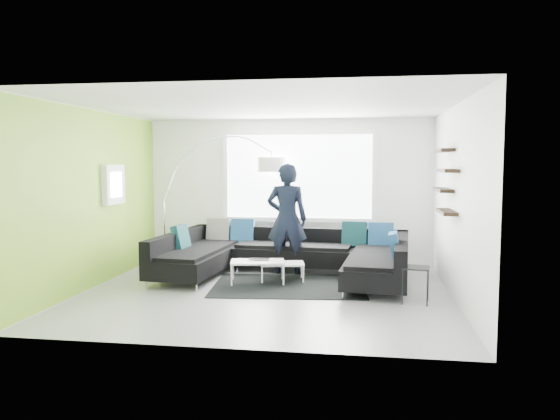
% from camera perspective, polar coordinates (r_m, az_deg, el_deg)
% --- Properties ---
extents(ground, '(5.50, 5.50, 0.00)m').
position_cam_1_polar(ground, '(8.34, -1.47, -8.66)').
color(ground, gray).
rests_on(ground, ground).
extents(room_shell, '(5.54, 5.04, 2.82)m').
position_cam_1_polar(room_shell, '(8.30, -1.00, 3.90)').
color(room_shell, white).
rests_on(room_shell, ground).
extents(sectional_sofa, '(4.24, 2.83, 0.87)m').
position_cam_1_polar(sectional_sofa, '(9.22, 0.46, -4.89)').
color(sectional_sofa, black).
rests_on(sectional_sofa, ground).
extents(rug, '(2.53, 1.95, 0.01)m').
position_cam_1_polar(rug, '(8.79, 0.91, -7.91)').
color(rug, black).
rests_on(rug, ground).
extents(coffee_table, '(1.22, 0.85, 0.37)m').
position_cam_1_polar(coffee_table, '(9.05, -1.05, -6.39)').
color(coffee_table, white).
rests_on(coffee_table, ground).
extents(arc_lamp, '(2.41, 1.19, 2.46)m').
position_cam_1_polar(arc_lamp, '(10.29, -12.05, 0.78)').
color(arc_lamp, white).
rests_on(arc_lamp, ground).
extents(side_table, '(0.42, 0.42, 0.51)m').
position_cam_1_polar(side_table, '(7.96, 13.97, -7.60)').
color(side_table, black).
rests_on(side_table, ground).
extents(person, '(0.75, 0.53, 1.95)m').
position_cam_1_polar(person, '(9.62, 0.73, -0.93)').
color(person, black).
rests_on(person, ground).
extents(laptop, '(0.35, 0.23, 0.03)m').
position_cam_1_polar(laptop, '(8.96, -2.28, -5.21)').
color(laptop, black).
rests_on(laptop, coffee_table).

